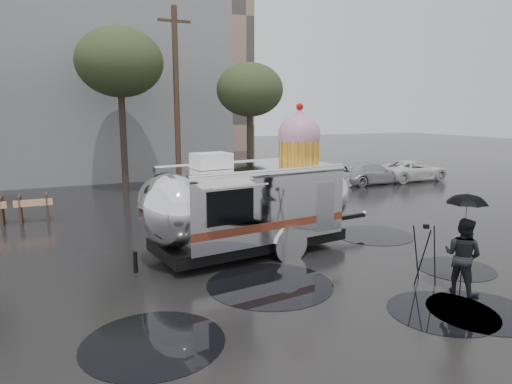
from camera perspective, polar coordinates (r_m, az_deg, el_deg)
name	(u,v)px	position (r m, az deg, el deg)	size (l,w,h in m)	color
ground	(233,304)	(9.97, -2.91, -13.82)	(120.00, 120.00, 0.00)	black
puddles	(348,284)	(11.23, 11.38, -11.17)	(10.68, 8.03, 0.01)	black
grey_building	(34,71)	(32.62, -26.04, 13.41)	(22.00, 12.00, 13.00)	slate
utility_pole	(177,99)	(23.25, -9.89, 11.36)	(1.60, 0.28, 9.00)	#473323
tree_mid	(120,63)	(23.85, -16.68, 15.20)	(4.20, 4.20, 8.03)	#382D26
tree_right	(250,91)	(23.45, -0.78, 12.56)	(3.36, 3.36, 6.42)	#382D26
parked_cars	(354,172)	(25.66, 12.10, 2.42)	(13.20, 1.90, 1.50)	silver
airstream_trailer	(253,200)	(13.11, -0.41, -0.95)	(8.05, 3.75, 4.36)	silver
person_right	(463,256)	(11.23, 24.42, -7.27)	(0.83, 0.46, 1.73)	black
umbrella_black	(466,209)	(10.97, 24.82, -1.98)	(1.09, 1.09, 2.29)	black
tripod	(425,249)	(11.52, 20.34, -6.67)	(0.59, 0.55, 1.44)	black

